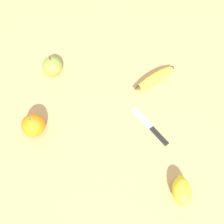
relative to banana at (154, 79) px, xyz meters
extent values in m
plane|color=tan|center=(-0.15, -0.14, -0.02)|extent=(3.00, 3.00, 0.00)
ellipsoid|color=yellow|center=(0.00, 0.00, 0.00)|extent=(0.16, 0.15, 0.04)
cone|color=#47331E|center=(-0.06, -0.06, 0.01)|extent=(0.03, 0.03, 0.03)
sphere|color=#47331E|center=(0.07, 0.06, 0.00)|extent=(0.01, 0.01, 0.01)
sphere|color=orange|center=(-0.38, -0.24, 0.02)|extent=(0.07, 0.07, 0.07)
cylinder|color=#337A33|center=(-0.38, -0.24, 0.05)|extent=(0.01, 0.01, 0.00)
ellipsoid|color=olive|center=(-0.38, 0.01, 0.01)|extent=(0.07, 0.07, 0.07)
cylinder|color=#4C3319|center=(-0.38, 0.01, 0.05)|extent=(0.00, 0.00, 0.01)
ellipsoid|color=yellow|center=(0.07, -0.39, 0.01)|extent=(0.06, 0.08, 0.05)
sphere|color=yellow|center=(0.07, -0.36, 0.01)|extent=(0.02, 0.02, 0.02)
cube|color=silver|center=(-0.04, -0.16, -0.02)|extent=(0.08, 0.09, 0.00)
cube|color=black|center=(0.02, -0.22, -0.01)|extent=(0.06, 0.07, 0.01)
camera|label=1|loc=(-0.11, -0.53, 0.63)|focal=35.00mm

